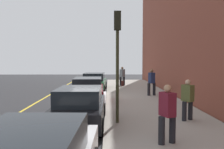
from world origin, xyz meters
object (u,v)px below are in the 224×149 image
parked_car_green (94,82)px  traffic_light_pole (117,48)px  pedestrian_olive_coat (188,99)px  pedestrian_grey_coat (122,76)px  rolling_suitcase (122,83)px  parked_car_black (80,107)px  pedestrian_burgundy_coat (167,112)px  parked_car_maroon (88,90)px  pedestrian_navy_coat (152,81)px

parked_car_green → traffic_light_pole: size_ratio=1.11×
pedestrian_olive_coat → pedestrian_grey_coat: bearing=7.8°
traffic_light_pole → rolling_suitcase: 13.71m
pedestrian_olive_coat → traffic_light_pole: (-0.31, 2.81, 2.00)m
parked_car_black → pedestrian_olive_coat: bearing=-86.0°
pedestrian_grey_coat → traffic_light_pole: size_ratio=0.42×
pedestrian_grey_coat → parked_car_green: bearing=137.5°
pedestrian_grey_coat → rolling_suitcase: 0.79m
pedestrian_grey_coat → rolling_suitcase: bearing=-179.5°
pedestrian_burgundy_coat → rolling_suitcase: 15.82m
pedestrian_burgundy_coat → pedestrian_olive_coat: (2.69, -1.47, -0.04)m
traffic_light_pole → parked_car_black: bearing=89.5°
traffic_light_pole → parked_car_maroon: bearing=16.6°
traffic_light_pole → pedestrian_navy_coat: bearing=-19.9°
parked_car_black → pedestrian_burgundy_coat: 3.68m
pedestrian_burgundy_coat → pedestrian_navy_coat: (9.58, -1.26, 0.05)m
pedestrian_navy_coat → parked_car_maroon: bearing=114.4°
parked_car_black → parked_car_green: bearing=0.5°
parked_car_black → pedestrian_olive_coat: pedestrian_olive_coat is taller
pedestrian_burgundy_coat → pedestrian_olive_coat: pedestrian_burgundy_coat is taller
pedestrian_grey_coat → traffic_light_pole: traffic_light_pole is taller
pedestrian_olive_coat → rolling_suitcase: (13.11, 1.85, -0.63)m
parked_car_black → pedestrian_burgundy_coat: pedestrian_burgundy_coat is taller
pedestrian_burgundy_coat → rolling_suitcase: (15.80, 0.38, -0.66)m
pedestrian_burgundy_coat → traffic_light_pole: size_ratio=0.40×
parked_car_black → parked_car_maroon: bearing=1.6°
parked_car_maroon → pedestrian_olive_coat: 6.66m
parked_car_black → pedestrian_olive_coat: 4.27m
parked_car_green → pedestrian_burgundy_coat: 13.75m
parked_car_maroon → pedestrian_navy_coat: bearing=-65.6°
parked_car_green → pedestrian_navy_coat: 5.67m
parked_car_maroon → rolling_suitcase: 8.52m
parked_car_maroon → pedestrian_olive_coat: pedestrian_olive_coat is taller
parked_car_green → parked_car_maroon: bearing=179.5°
pedestrian_grey_coat → rolling_suitcase: size_ratio=2.12×
parked_car_green → pedestrian_navy_coat: pedestrian_navy_coat is taller
pedestrian_burgundy_coat → pedestrian_navy_coat: pedestrian_navy_coat is taller
pedestrian_grey_coat → parked_car_maroon: bearing=163.3°
parked_car_maroon → traffic_light_pole: size_ratio=1.04×
traffic_light_pole → rolling_suitcase: traffic_light_pole is taller
parked_car_green → traffic_light_pole: traffic_light_pole is taller
pedestrian_burgundy_coat → rolling_suitcase: bearing=1.4°
pedestrian_grey_coat → rolling_suitcase: (-0.36, -0.00, -0.71)m
parked_car_green → pedestrian_grey_coat: pedestrian_grey_coat is taller
parked_car_black → parked_car_maroon: size_ratio=0.99×
pedestrian_burgundy_coat → pedestrian_grey_coat: bearing=1.4°
parked_car_black → pedestrian_grey_coat: size_ratio=2.43×
pedestrian_navy_coat → parked_car_green: bearing=47.0°
rolling_suitcase → parked_car_green: bearing=133.4°
pedestrian_olive_coat → traffic_light_pole: 3.47m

